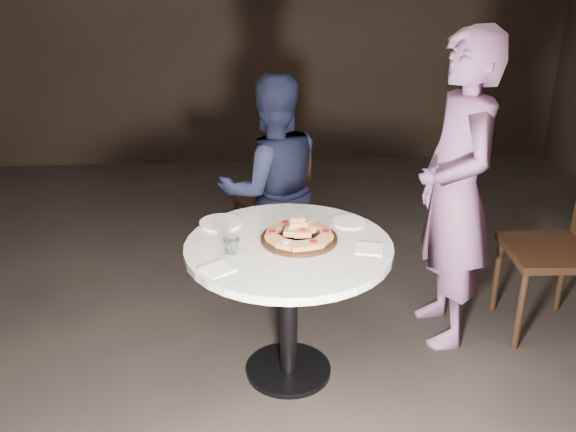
{
  "coord_description": "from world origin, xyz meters",
  "views": [
    {
      "loc": [
        -0.2,
        -2.93,
        2.2
      ],
      "look_at": [
        -0.01,
        -0.02,
        0.91
      ],
      "focal_mm": 40.0,
      "sensor_mm": 36.0,
      "label": 1
    }
  ],
  "objects": [
    {
      "name": "chair_far",
      "position": [
        -0.01,
        1.23,
        0.52
      ],
      "size": [
        0.56,
        0.57,
        0.9
      ],
      "rotation": [
        0.0,
        0.0,
        3.57
      ],
      "color": "black",
      "rests_on": "ground"
    },
    {
      "name": "plate_right",
      "position": [
        0.33,
        0.16,
        0.79
      ],
      "size": [
        0.2,
        0.2,
        0.01
      ],
      "primitive_type": "cylinder",
      "rotation": [
        0.0,
        0.0,
        0.14
      ],
      "color": "white",
      "rests_on": "table"
    },
    {
      "name": "diner_navy",
      "position": [
        -0.05,
        0.83,
        0.73
      ],
      "size": [
        0.81,
        0.69,
        1.45
      ],
      "primitive_type": "imported",
      "rotation": [
        0.0,
        0.0,
        3.37
      ],
      "color": "black",
      "rests_on": "ground"
    },
    {
      "name": "water_glass",
      "position": [
        -0.29,
        -0.15,
        0.82
      ],
      "size": [
        0.1,
        0.1,
        0.08
      ],
      "primitive_type": "imported",
      "rotation": [
        0.0,
        0.0,
        0.33
      ],
      "color": "silver",
      "rests_on": "table"
    },
    {
      "name": "plate_left",
      "position": [
        -0.35,
        0.19,
        0.79
      ],
      "size": [
        0.24,
        0.24,
        0.01
      ],
      "primitive_type": "cylinder",
      "rotation": [
        0.0,
        0.0,
        0.05
      ],
      "color": "white",
      "rests_on": "table"
    },
    {
      "name": "floor",
      "position": [
        0.0,
        0.0,
        0.0
      ],
      "size": [
        7.0,
        7.0,
        0.0
      ],
      "primitive_type": "plane",
      "color": "black",
      "rests_on": "ground"
    },
    {
      "name": "serving_board",
      "position": [
        0.05,
        -0.03,
        0.79
      ],
      "size": [
        0.5,
        0.5,
        0.02
      ],
      "primitive_type": "cylinder",
      "rotation": [
        0.0,
        0.0,
        -0.34
      ],
      "color": "black",
      "rests_on": "table"
    },
    {
      "name": "napkin_far",
      "position": [
        0.38,
        -0.16,
        0.78
      ],
      "size": [
        0.16,
        0.16,
        0.01
      ],
      "primitive_type": "cube",
      "rotation": [
        0.0,
        0.0,
        -0.26
      ],
      "color": "white",
      "rests_on": "table"
    },
    {
      "name": "napkin_near",
      "position": [
        -0.35,
        -0.32,
        0.78
      ],
      "size": [
        0.18,
        0.18,
        0.01
      ],
      "primitive_type": "cube",
      "rotation": [
        0.0,
        0.0,
        0.62
      ],
      "color": "white",
      "rests_on": "table"
    },
    {
      "name": "focaccia_pile",
      "position": [
        0.05,
        -0.03,
        0.83
      ],
      "size": [
        0.34,
        0.34,
        0.09
      ],
      "rotation": [
        0.0,
        0.0,
        -0.06
      ],
      "color": "#A77640",
      "rests_on": "serving_board"
    },
    {
      "name": "chair_right",
      "position": [
        1.64,
        0.26,
        0.59
      ],
      "size": [
        0.52,
        0.5,
        1.03
      ],
      "rotation": [
        0.0,
        0.0,
        -1.62
      ],
      "color": "black",
      "rests_on": "ground"
    },
    {
      "name": "table",
      "position": [
        -0.01,
        -0.07,
        0.64
      ],
      "size": [
        1.18,
        1.18,
        0.78
      ],
      "rotation": [
        0.0,
        0.0,
        0.15
      ],
      "color": "black",
      "rests_on": "ground"
    },
    {
      "name": "diner_teal",
      "position": [
        0.93,
        0.27,
        0.89
      ],
      "size": [
        0.45,
        0.67,
        1.79
      ],
      "primitive_type": "imported",
      "rotation": [
        0.0,
        0.0,
        -1.53
      ],
      "color": "slate",
      "rests_on": "ground"
    }
  ]
}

